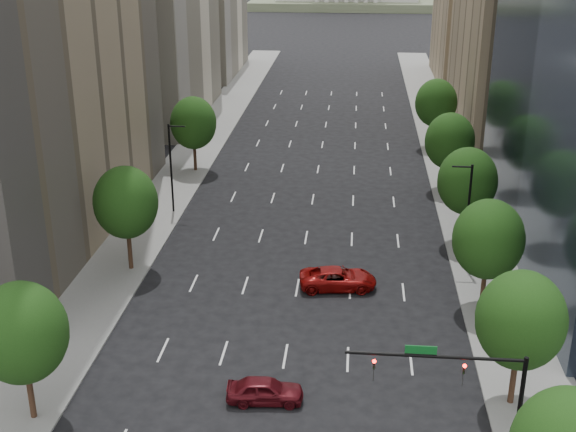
% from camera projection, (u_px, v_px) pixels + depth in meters
% --- Properties ---
extents(sidewalk_left, '(6.00, 200.00, 0.15)m').
position_uv_depth(sidewalk_left, '(140.00, 231.00, 70.04)').
color(sidewalk_left, slate).
rests_on(sidewalk_left, ground).
extents(sidewalk_right, '(6.00, 200.00, 0.15)m').
position_uv_depth(sidewalk_right, '(479.00, 243.00, 67.40)').
color(sidewalk_right, slate).
rests_on(sidewalk_right, ground).
extents(filler_left, '(14.00, 26.00, 18.00)m').
position_uv_depth(filler_left, '(199.00, 23.00, 137.78)').
color(filler_left, beige).
rests_on(filler_left, ground).
extents(parking_tan_right, '(14.00, 30.00, 30.00)m').
position_uv_depth(parking_tan_right, '(520.00, 17.00, 98.01)').
color(parking_tan_right, '#8C7759').
rests_on(parking_tan_right, ground).
extents(filler_right, '(14.00, 26.00, 16.00)m').
position_uv_depth(filler_right, '(479.00, 35.00, 131.11)').
color(filler_right, '#8C7759').
rests_on(filler_right, ground).
extents(tree_right_1, '(5.20, 5.20, 8.75)m').
position_uv_depth(tree_right_1, '(521.00, 320.00, 43.23)').
color(tree_right_1, '#382316').
rests_on(tree_right_1, ground).
extents(tree_right_2, '(5.20, 5.20, 8.61)m').
position_uv_depth(tree_right_2, '(488.00, 239.00, 54.38)').
color(tree_right_2, '#382316').
rests_on(tree_right_2, ground).
extents(tree_right_3, '(5.20, 5.20, 8.89)m').
position_uv_depth(tree_right_3, '(467.00, 181.00, 65.36)').
color(tree_right_3, '#382316').
rests_on(tree_right_3, ground).
extents(tree_right_4, '(5.20, 5.20, 8.46)m').
position_uv_depth(tree_right_4, '(450.00, 141.00, 78.46)').
color(tree_right_4, '#382316').
rests_on(tree_right_4, ground).
extents(tree_right_5, '(5.20, 5.20, 8.75)m').
position_uv_depth(tree_right_5, '(436.00, 103.00, 93.14)').
color(tree_right_5, '#382316').
rests_on(tree_right_5, ground).
extents(tree_left_0, '(5.20, 5.20, 8.75)m').
position_uv_depth(tree_left_0, '(22.00, 333.00, 41.92)').
color(tree_left_0, '#382316').
rests_on(tree_left_0, ground).
extents(tree_left_1, '(5.20, 5.20, 8.97)m').
position_uv_depth(tree_left_1, '(126.00, 202.00, 60.33)').
color(tree_left_1, '#382316').
rests_on(tree_left_1, ground).
extents(tree_left_2, '(5.20, 5.20, 8.68)m').
position_uv_depth(tree_left_2, '(193.00, 123.00, 84.47)').
color(tree_left_2, '#382316').
rests_on(tree_left_2, ground).
extents(streetlight_rn, '(1.70, 0.20, 9.00)m').
position_uv_depth(streetlight_rn, '(467.00, 213.00, 61.18)').
color(streetlight_rn, black).
rests_on(streetlight_rn, ground).
extents(streetlight_ln, '(1.70, 0.20, 9.00)m').
position_uv_depth(streetlight_ln, '(172.00, 166.00, 72.71)').
color(streetlight_ln, black).
rests_on(streetlight_ln, ground).
extents(traffic_signal, '(9.12, 0.40, 7.38)m').
position_uv_depth(traffic_signal, '(473.00, 386.00, 38.19)').
color(traffic_signal, black).
rests_on(traffic_signal, ground).
extents(foothills, '(720.00, 413.00, 263.00)m').
position_uv_depth(foothills, '(399.00, 6.00, 578.41)').
color(foothills, olive).
rests_on(foothills, ground).
extents(car_maroon, '(4.76, 2.18, 1.58)m').
position_uv_depth(car_maroon, '(265.00, 390.00, 45.32)').
color(car_maroon, '#500D14').
rests_on(car_maroon, ground).
extents(car_red_far, '(6.31, 3.43, 1.68)m').
position_uv_depth(car_red_far, '(338.00, 278.00, 59.15)').
color(car_red_far, maroon).
rests_on(car_red_far, ground).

